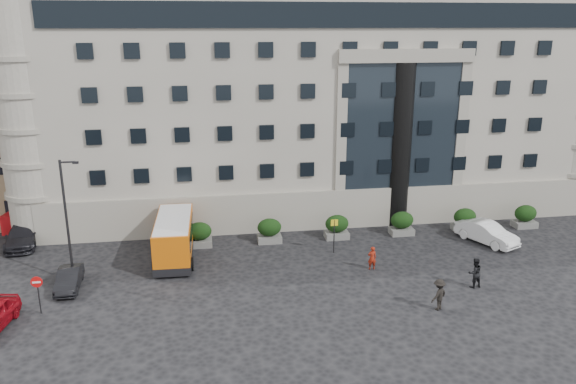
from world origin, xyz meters
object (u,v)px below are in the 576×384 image
Objects in this scene: hedge_f at (525,216)px; parked_car_d at (109,212)px; street_lamp at (67,217)px; pedestrian_c at (439,295)px; pedestrian_b at (475,273)px; hedge_d at (402,223)px; parked_car_b at (69,279)px; no_entry_sign at (37,288)px; parked_car_c at (22,235)px; white_taxi at (487,233)px; bus_stop_sign at (334,230)px; minibus at (174,237)px; hedge_a at (199,234)px; hedge_c at (337,227)px; hedge_b at (269,230)px; hedge_e at (465,219)px; red_truck at (29,213)px; pedestrian_a at (372,258)px.

hedge_f is 34.26m from parked_car_d.
street_lamp is 22.83m from pedestrian_c.
street_lamp is at bearing -19.60° from pedestrian_b.
parked_car_b is at bearing -166.42° from hedge_d.
no_entry_sign reaches higher than parked_car_b.
pedestrian_c reaches higher than parked_car_c.
no_entry_sign is 0.48× the size of white_taxi.
no_entry_sign is 22.71m from pedestrian_c.
white_taxi is (11.77, 0.11, -0.94)m from bus_stop_sign.
hedge_f is 0.38× the size of parked_car_d.
no_entry_sign is at bearing -109.05° from parked_car_b.
parked_car_b is (-6.34, -3.76, -0.99)m from minibus.
white_taxi is at bearing -131.86° from pedestrian_b.
parked_car_c is 7.35m from parked_car_d.
hedge_a reaches higher than parked_car_c.
parked_car_b is at bearing -162.79° from hedge_c.
hedge_b reaches higher than white_taxi.
pedestrian_c is at bearing -136.53° from hedge_f.
pedestrian_b reaches higher than parked_car_b.
hedge_a reaches higher than white_taxi.
red_truck is (-34.23, 6.00, 0.37)m from hedge_e.
hedge_a and hedge_f have the same top height.
minibus is (-1.72, -1.96, 0.68)m from hedge_a.
hedge_f reaches higher than pedestrian_a.
parked_car_c is (-11.28, 4.25, -0.86)m from minibus.
red_truck reaches higher than hedge_a.
minibus is 1.37× the size of parked_car_c.
hedge_b is 0.38× the size of parked_car_d.
hedge_a reaches higher than parked_car_d.
street_lamp is at bearing -62.22° from parked_car_c.
pedestrian_b reaches higher than hedge_a.
parked_car_d is 29.52m from pedestrian_b.
parked_car_d is at bearing 22.59° from red_truck.
white_taxi is at bearing -16.01° from parked_car_c.
hedge_e is 0.95× the size of pedestrian_b.
hedge_c is 0.95× the size of pedestrian_b.
parked_car_d is at bearing 149.61° from bus_stop_sign.
parked_car_b is 2.00× the size of pedestrian_c.
red_truck is at bearing -65.77° from pedestrian_c.
hedge_b is 14.45m from parked_car_b.
pedestrian_b is (24.94, -3.76, 0.35)m from parked_car_b.
minibus reaches higher than no_entry_sign.
street_lamp is 1.64× the size of parked_car_d.
street_lamp is at bearing -173.46° from bus_stop_sign.
bus_stop_sign is 0.52× the size of white_taxi.
bus_stop_sign is at bearing -16.42° from hedge_a.
white_taxi is at bearing -13.90° from hedge_c.
street_lamp is (-13.14, -4.80, 3.44)m from hedge_b.
pedestrian_c is (13.50, -11.85, 0.01)m from hedge_a.
hedge_a is at bearing 180.00° from hedge_c.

